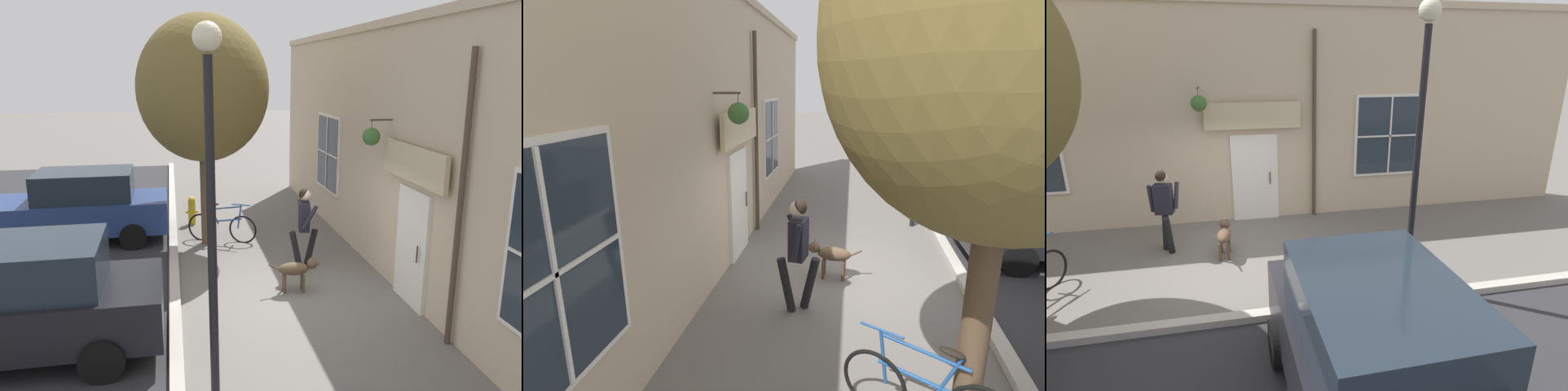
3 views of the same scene
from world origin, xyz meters
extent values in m
plane|color=#66605B|center=(0.00, 0.00, 0.00)|extent=(90.00, 90.00, 0.00)
cube|color=#B2ADA3|center=(2.00, 0.00, 0.06)|extent=(0.20, 28.00, 0.12)
cube|color=#C6B293|center=(-2.35, 0.00, 2.45)|extent=(0.30, 18.00, 4.90)
cube|color=#C6B293|center=(-2.35, 0.00, 4.98)|extent=(0.42, 18.00, 0.16)
cube|color=white|center=(-2.18, 0.64, 1.05)|extent=(0.10, 1.10, 2.10)
cube|color=#232D38|center=(-2.15, 0.64, 1.00)|extent=(0.03, 0.90, 1.90)
cylinder|color=#47382D|center=(-2.09, 0.99, 1.05)|extent=(0.03, 0.03, 0.30)
cube|color=beige|center=(-2.08, 0.64, 2.55)|extent=(0.08, 2.20, 0.60)
cylinder|color=#47382D|center=(-2.12, 2.08, 2.20)|extent=(0.09, 0.09, 4.41)
cylinder|color=#47382D|center=(-1.96, -0.52, 3.19)|extent=(0.44, 0.04, 0.04)
cylinder|color=#47382D|center=(-1.78, -0.52, 3.01)|extent=(0.01, 0.01, 0.34)
cone|color=#2D2823|center=(-1.78, -0.52, 2.79)|extent=(0.32, 0.32, 0.18)
sphere|color=#3D6B33|center=(-1.78, -0.52, 2.88)|extent=(0.34, 0.34, 0.34)
cube|color=white|center=(-2.18, -4.38, 1.95)|extent=(0.08, 1.82, 2.02)
cube|color=#232D38|center=(-2.15, -4.38, 1.95)|extent=(0.03, 1.70, 1.90)
cube|color=white|center=(-2.13, -4.38, 1.95)|extent=(0.04, 0.04, 1.90)
cube|color=white|center=(-2.13, -4.38, 1.95)|extent=(0.04, 1.70, 0.04)
cylinder|color=black|center=(-0.88, -1.35, 0.42)|extent=(0.32, 0.18, 0.84)
cylinder|color=black|center=(-0.54, -1.25, 0.42)|extent=(0.32, 0.18, 0.84)
cube|color=black|center=(-0.71, -1.30, 1.14)|extent=(0.28, 0.37, 0.61)
sphere|color=beige|center=(-0.73, -1.30, 1.59)|extent=(0.23, 0.23, 0.23)
sphere|color=black|center=(-0.70, -1.30, 1.62)|extent=(0.22, 0.22, 0.22)
cylinder|color=black|center=(-0.71, -1.54, 1.16)|extent=(0.17, 0.11, 0.57)
cylinder|color=black|center=(-0.77, -1.06, 1.18)|extent=(0.34, 0.14, 0.52)
ellipsoid|color=brown|center=(-0.23, -0.17, 0.46)|extent=(0.61, 0.31, 0.24)
cylinder|color=brown|center=(-0.41, -0.24, 0.17)|extent=(0.06, 0.06, 0.35)
cylinder|color=brown|center=(-0.40, -0.08, 0.17)|extent=(0.06, 0.06, 0.35)
cylinder|color=brown|center=(-0.06, -0.27, 0.17)|extent=(0.06, 0.06, 0.35)
cylinder|color=brown|center=(-0.05, -0.11, 0.17)|extent=(0.06, 0.06, 0.35)
sphere|color=brown|center=(-0.58, -0.15, 0.55)|extent=(0.20, 0.20, 0.20)
cone|color=brown|center=(-0.69, -0.14, 0.53)|extent=(0.11, 0.10, 0.09)
cone|color=brown|center=(-0.57, -0.20, 0.64)|extent=(0.06, 0.06, 0.07)
cone|color=brown|center=(-0.57, -0.10, 0.64)|extent=(0.06, 0.06, 0.07)
cylinder|color=brown|center=(0.15, -0.20, 0.51)|extent=(0.21, 0.05, 0.14)
cylinder|color=brown|center=(1.19, -3.29, 1.31)|extent=(0.26, 0.26, 2.63)
ellipsoid|color=brown|center=(1.19, -3.29, 3.69)|extent=(3.02, 2.72, 3.32)
sphere|color=brown|center=(1.51, -3.10, 3.16)|extent=(1.63, 1.63, 1.63)
torus|color=black|center=(0.33, -3.14, 0.33)|extent=(0.64, 0.37, 0.70)
torus|color=black|center=(1.30, -3.49, 0.33)|extent=(0.64, 0.37, 0.70)
cylinder|color=#1E4C8C|center=(0.82, -3.32, 0.53)|extent=(0.94, 0.37, 0.17)
cylinder|color=#1E4C8C|center=(0.99, -3.38, 0.67)|extent=(0.22, 0.11, 0.48)
cylinder|color=#1E4C8C|center=(0.77, -3.30, 0.85)|extent=(0.79, 0.32, 0.15)
cylinder|color=#1E4C8C|center=(0.40, -3.17, 0.65)|extent=(0.12, 0.07, 0.58)
cylinder|color=#1E4C8C|center=(0.37, -3.15, 0.95)|extent=(0.42, 0.24, 0.03)
ellipsoid|color=black|center=(0.99, -3.38, 0.93)|extent=(0.27, 0.18, 0.09)
cube|color=navy|center=(4.27, -3.96, 0.69)|extent=(4.32, 1.81, 0.76)
cube|color=#1E2833|center=(4.05, -3.97, 1.41)|extent=(2.25, 1.57, 0.68)
cylinder|color=black|center=(5.59, -3.07, 0.31)|extent=(0.62, 0.19, 0.62)
cylinder|color=black|center=(5.61, -4.83, 0.31)|extent=(0.62, 0.19, 0.62)
cylinder|color=black|center=(2.92, -3.10, 0.31)|extent=(0.62, 0.19, 0.62)
cylinder|color=black|center=(2.94, -4.86, 0.31)|extent=(0.62, 0.19, 0.62)
cube|color=black|center=(4.33, 1.34, 0.69)|extent=(4.32, 1.81, 0.76)
cube|color=#1E2833|center=(4.11, 1.33, 1.41)|extent=(2.25, 1.57, 0.68)
cylinder|color=black|center=(2.98, 2.20, 0.31)|extent=(0.62, 0.19, 0.62)
cylinder|color=black|center=(3.00, 0.44, 0.31)|extent=(0.62, 0.19, 0.62)
cylinder|color=black|center=(1.53, 2.93, 2.13)|extent=(0.11, 0.11, 4.26)
sphere|color=beige|center=(1.53, 2.93, 4.44)|extent=(0.32, 0.32, 0.32)
cylinder|color=gold|center=(1.48, -4.91, 0.31)|extent=(0.20, 0.20, 0.62)
sphere|color=gold|center=(1.48, -4.91, 0.67)|extent=(0.20, 0.20, 0.20)
cylinder|color=gold|center=(1.60, -4.91, 0.34)|extent=(0.10, 0.07, 0.07)
cylinder|color=gold|center=(1.36, -4.91, 0.34)|extent=(0.10, 0.07, 0.07)
camera|label=1|loc=(1.94, 8.54, 4.09)|focal=35.00mm
camera|label=2|loc=(-0.01, -6.81, 3.30)|focal=28.00mm
camera|label=3|loc=(7.33, -0.08, 3.78)|focal=28.00mm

